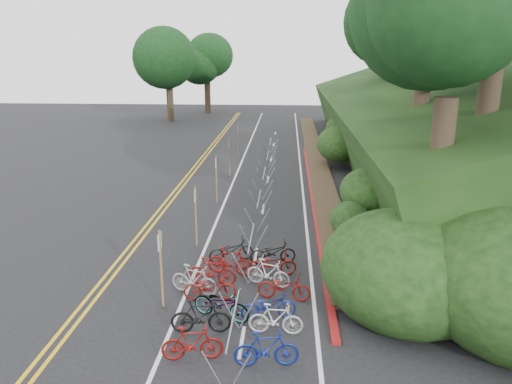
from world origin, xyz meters
TOP-DOWN VIEW (x-y plane):
  - ground at (0.00, 0.00)m, footprint 120.00×120.00m
  - road_markings at (0.63, 10.10)m, footprint 7.47×80.00m
  - red_curb at (5.70, 12.00)m, footprint 0.25×28.00m
  - embankment at (12.96, 19.04)m, footprint 14.30×48.14m
  - tree_cluster at (9.76, 22.04)m, footprint 31.80×53.50m
  - bike_rack_front at (2.96, -2.80)m, footprint 1.16×3.10m
  - bike_racks_rest at (3.00, 13.00)m, footprint 1.14×23.00m
  - signpost_near at (0.46, -0.19)m, footprint 0.08×0.40m
  - signposts_rest at (0.60, 14.00)m, footprint 0.08×18.40m
  - bike_front at (1.28, 0.75)m, footprint 0.97×1.74m
  - bike_valet at (2.94, 0.43)m, footprint 3.19×8.24m

SIDE VIEW (x-z plane):
  - ground at x=0.00m, z-range 0.00..0.00m
  - road_markings at x=0.63m, z-range 0.00..0.01m
  - red_curb at x=5.70m, z-range 0.00..0.10m
  - bike_valet at x=2.94m, z-range -0.04..0.99m
  - bike_front at x=1.28m, z-range 0.00..1.01m
  - bike_racks_rest at x=3.00m, z-range 0.27..1.44m
  - bike_rack_front at x=2.96m, z-range 0.28..1.48m
  - signposts_rest at x=0.60m, z-range 0.18..2.68m
  - signpost_near at x=0.46m, z-range 0.18..2.73m
  - embankment at x=12.96m, z-range -1.99..7.12m
  - tree_cluster at x=9.76m, z-range 2.17..19.38m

